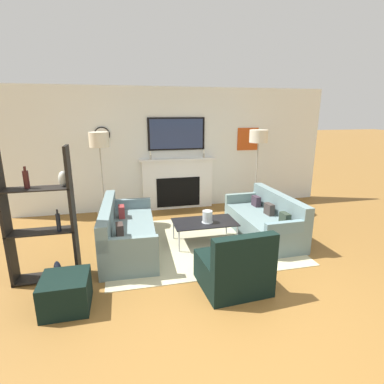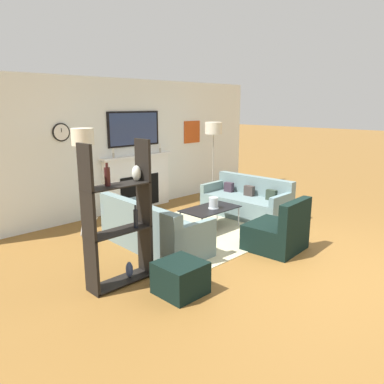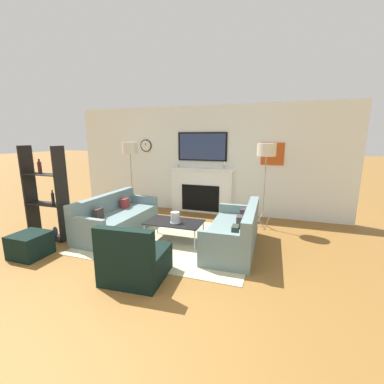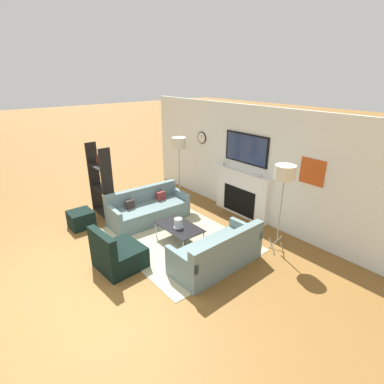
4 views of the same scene
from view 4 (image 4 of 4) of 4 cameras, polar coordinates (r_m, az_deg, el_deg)
name	(u,v)px [view 4 (image 4 of 4)]	position (r m, az deg, el deg)	size (l,w,h in m)	color
ground_plane	(78,281)	(5.77, -20.91, -15.57)	(60.00, 60.00, 0.00)	brown
fireplace_wall	(246,168)	(7.38, 10.19, 4.53)	(7.13, 0.28, 2.70)	white
area_rug	(178,240)	(6.56, -2.66, -9.04)	(3.04, 2.39, 0.01)	#B6B08A
couch_left	(148,210)	(7.34, -8.41, -3.38)	(0.87, 1.92, 0.77)	slate
couch_right	(218,253)	(5.64, 4.90, -11.55)	(0.82, 1.77, 0.77)	slate
armchair	(118,255)	(5.75, -14.00, -11.55)	(0.85, 0.83, 0.82)	black
coffee_table	(179,227)	(6.31, -2.52, -6.68)	(1.06, 0.61, 0.38)	black
hurricane_candle	(178,224)	(6.21, -2.64, -6.02)	(0.19, 0.19, 0.20)	silver
floor_lamp_left	(179,144)	(7.88, -2.52, 9.13)	(0.37, 0.37, 1.82)	#9E998E
floor_lamp_right	(285,174)	(5.73, 17.29, 3.33)	(0.38, 0.38, 1.82)	#9E998E
shelf_unit	(101,182)	(7.72, -16.90, 1.78)	(0.83, 0.28, 1.78)	black
ottoman	(81,219)	(7.46, -20.38, -4.85)	(0.52, 0.52, 0.39)	black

